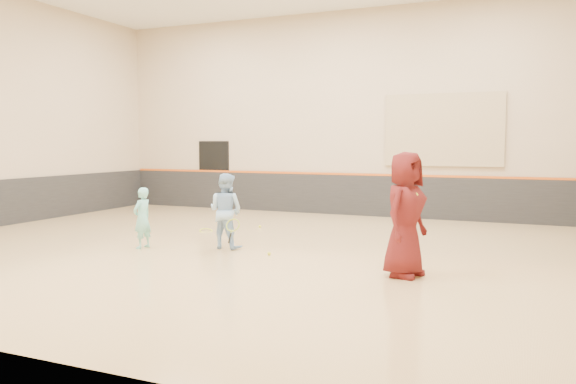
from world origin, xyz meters
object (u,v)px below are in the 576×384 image
at_px(young_man, 405,214).
at_px(spare_racket, 206,228).
at_px(girl, 142,218).
at_px(instructor, 226,211).

bearing_deg(young_man, spare_racket, 78.26).
height_order(girl, spare_racket, girl).
bearing_deg(girl, spare_racket, -176.21).
distance_m(girl, spare_racket, 2.45).
distance_m(young_man, spare_racket, 6.07).
distance_m(girl, instructor, 1.70).
height_order(instructor, young_man, young_man).
xyz_separation_m(young_man, spare_racket, (-5.36, 2.71, -0.91)).
bearing_deg(young_man, girl, 101.67).
height_order(girl, young_man, young_man).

